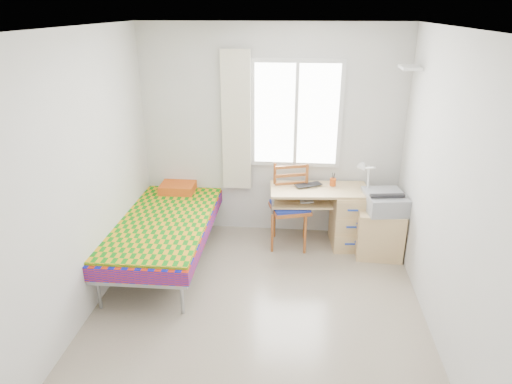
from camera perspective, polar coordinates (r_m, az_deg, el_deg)
floor at (r=4.63m, az=0.22°, el=-14.31°), size 3.50×3.50×0.00m
ceiling at (r=3.72m, az=0.29°, el=19.84°), size 3.50×3.50×0.00m
wall_back at (r=5.65m, az=1.90°, el=7.31°), size 3.20×0.00×3.20m
wall_left at (r=4.43m, az=-20.85°, el=1.52°), size 0.00×3.50×3.50m
wall_right at (r=4.17m, az=22.70°, el=0.01°), size 0.00×3.50×3.50m
window at (r=5.56m, az=5.05°, el=9.63°), size 1.10×0.04×1.30m
curtain at (r=5.59m, az=-2.48°, el=8.71°), size 0.35×0.05×1.70m
floating_shelf at (r=5.26m, az=18.72°, el=14.51°), size 0.20×0.32×0.03m
bed at (r=5.35m, az=-10.98°, el=-3.67°), size 1.03×2.17×0.94m
desk at (r=5.66m, az=10.87°, el=-2.81°), size 1.21×0.63×0.73m
chair at (r=5.53m, az=4.33°, el=-1.17°), size 0.54×0.54×1.01m
cabinet at (r=5.58m, az=15.13°, el=-4.87°), size 0.55×0.49×0.57m
printer at (r=5.43m, az=15.78°, el=-1.14°), size 0.50×0.56×0.21m
laptop at (r=5.52m, az=6.78°, el=0.67°), size 0.39×0.34×0.03m
pen_cup at (r=5.61m, az=9.58°, el=1.24°), size 0.09×0.09×0.09m
task_lamp at (r=5.37m, az=13.45°, el=2.28°), size 0.22×0.32×0.39m
book at (r=5.53m, az=5.47°, el=-0.94°), size 0.18×0.23×0.02m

